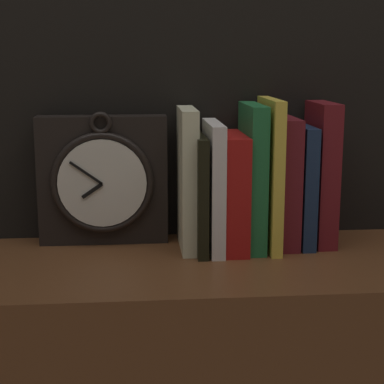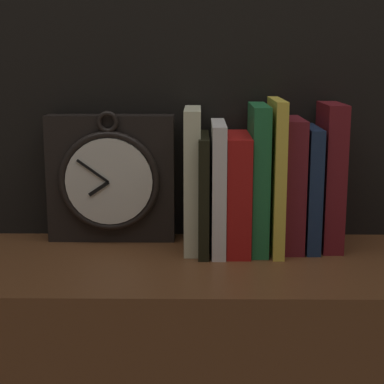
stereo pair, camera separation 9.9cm
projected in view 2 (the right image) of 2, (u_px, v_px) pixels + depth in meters
clock at (111, 178)px, 1.11m from camera, size 0.22×0.06×0.23m
book_slot0_cream at (190, 179)px, 1.07m from camera, size 0.03×0.13×0.23m
book_slot1_black at (204, 192)px, 1.06m from camera, size 0.02×0.15×0.19m
book_slot2_white at (218, 187)px, 1.06m from camera, size 0.02×0.15×0.21m
book_slot3_red at (237, 192)px, 1.07m from camera, size 0.04×0.15×0.19m
book_slot4_green at (258, 178)px, 1.06m from camera, size 0.03×0.14×0.24m
book_slot5_yellow at (276, 175)px, 1.06m from camera, size 0.02×0.15×0.25m
book_slot6_maroon at (291, 184)px, 1.07m from camera, size 0.03×0.13×0.22m
book_slot7_navy at (310, 188)px, 1.07m from camera, size 0.02×0.13×0.20m
book_slot8_maroon at (330, 176)px, 1.07m from camera, size 0.03×0.12×0.24m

